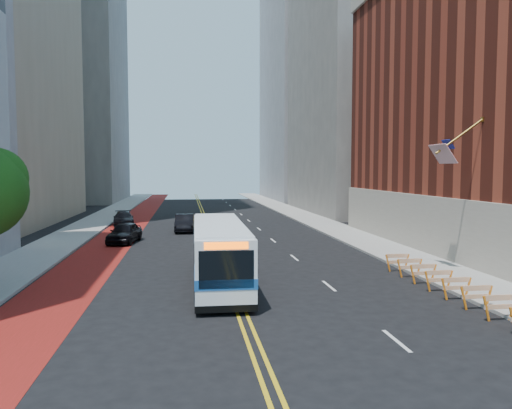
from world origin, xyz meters
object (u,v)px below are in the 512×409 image
at_px(car_a, 125,233).
at_px(car_b, 185,223).
at_px(car_c, 124,219).
at_px(transit_bus, 219,252).

distance_m(car_a, car_b, 8.14).
bearing_deg(car_c, car_b, -50.21).
bearing_deg(transit_bus, car_a, 113.99).
bearing_deg(car_c, car_a, -90.00).
relative_size(car_a, car_c, 0.96).
xyz_separation_m(transit_bus, car_c, (-8.03, 27.64, -0.90)).
relative_size(transit_bus, car_a, 2.40).
distance_m(transit_bus, car_b, 21.91).
relative_size(car_b, car_c, 0.98).
height_order(transit_bus, car_a, transit_bus).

